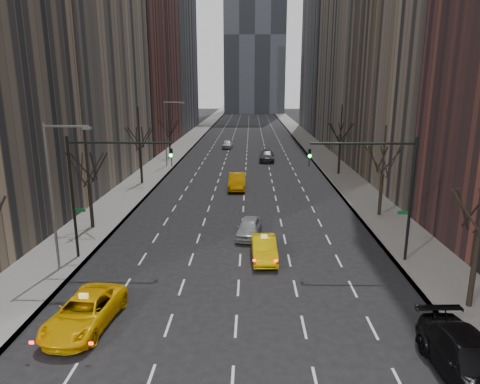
# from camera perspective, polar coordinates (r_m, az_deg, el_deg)

# --- Properties ---
(ground) EXTENTS (400.00, 400.00, 0.00)m
(ground) POSITION_cam_1_polar(r_m,az_deg,el_deg) (18.21, -1.02, -24.02)
(ground) COLOR black
(ground) RESTS_ON ground
(sidewalk_left) EXTENTS (4.50, 320.00, 0.15)m
(sidewalk_left) POSITION_cam_1_polar(r_m,az_deg,el_deg) (86.03, -7.25, 6.50)
(sidewalk_left) COLOR slate
(sidewalk_left) RESTS_ON ground
(sidewalk_right) EXTENTS (4.50, 320.00, 0.15)m
(sidewalk_right) POSITION_cam_1_polar(r_m,az_deg,el_deg) (85.84, 9.25, 6.42)
(sidewalk_right) COLOR slate
(sidewalk_right) RESTS_ON ground
(bld_left_far) EXTENTS (14.00, 28.00, 44.00)m
(bld_left_far) POSITION_cam_1_polar(r_m,az_deg,el_deg) (84.01, -14.87, 20.99)
(bld_left_far) COLOR brown
(bld_left_far) RESTS_ON ground
(bld_left_deep) EXTENTS (14.00, 30.00, 60.00)m
(bld_left_deep) POSITION_cam_1_polar(r_m,az_deg,el_deg) (114.08, -10.66, 23.31)
(bld_left_deep) COLOR #5D5D62
(bld_left_deep) RESTS_ON ground
(bld_right_far) EXTENTS (14.00, 28.00, 50.00)m
(bld_right_far) POSITION_cam_1_polar(r_m,az_deg,el_deg) (82.21, 17.55, 23.10)
(bld_right_far) COLOR tan
(bld_right_far) RESTS_ON ground
(bld_right_deep) EXTENTS (14.00, 30.00, 58.00)m
(bld_right_deep) POSITION_cam_1_polar(r_m,az_deg,el_deg) (112.70, 13.12, 22.80)
(bld_right_deep) COLOR #5D5D62
(bld_right_deep) RESTS_ON ground
(tree_lw_b) EXTENTS (3.36, 3.50, 7.82)m
(tree_lw_b) POSITION_cam_1_polar(r_m,az_deg,el_deg) (35.51, -19.48, 1.03)
(tree_lw_b) COLOR black
(tree_lw_b) RESTS_ON ground
(tree_lw_c) EXTENTS (3.36, 3.50, 8.74)m
(tree_lw_c) POSITION_cam_1_polar(r_m,az_deg,el_deg) (50.47, -13.16, 5.50)
(tree_lw_c) COLOR black
(tree_lw_c) RESTS_ON ground
(tree_lw_d) EXTENTS (3.36, 3.50, 7.36)m
(tree_lw_d) POSITION_cam_1_polar(r_m,az_deg,el_deg) (67.95, -9.38, 7.40)
(tree_lw_d) COLOR black
(tree_lw_d) RESTS_ON ground
(tree_rw_a) EXTENTS (3.36, 3.50, 8.28)m
(tree_rw_a) POSITION_cam_1_polar(r_m,az_deg,el_deg) (24.41, 29.19, -5.33)
(tree_rw_a) COLOR black
(tree_rw_a) RESTS_ON ground
(tree_rw_b) EXTENTS (3.36, 3.50, 7.82)m
(tree_rw_b) POSITION_cam_1_polar(r_m,az_deg,el_deg) (38.79, 18.43, 2.17)
(tree_rw_b) COLOR black
(tree_rw_b) RESTS_ON ground
(tree_rw_c) EXTENTS (3.36, 3.50, 8.74)m
(tree_rw_c) POSITION_cam_1_polar(r_m,az_deg,el_deg) (55.96, 13.20, 6.31)
(tree_rw_c) COLOR black
(tree_rw_c) RESTS_ON ground
(traffic_mast_left) EXTENTS (6.69, 0.39, 8.00)m
(traffic_mast_left) POSITION_cam_1_polar(r_m,az_deg,el_deg) (28.65, -18.52, 1.76)
(traffic_mast_left) COLOR black
(traffic_mast_left) RESTS_ON ground
(traffic_mast_right) EXTENTS (6.69, 0.39, 8.00)m
(traffic_mast_right) POSITION_cam_1_polar(r_m,az_deg,el_deg) (28.23, 18.83, 1.56)
(traffic_mast_right) COLOR black
(traffic_mast_right) RESTS_ON ground
(streetlight_near) EXTENTS (2.83, 0.22, 9.00)m
(streetlight_near) POSITION_cam_1_polar(r_m,az_deg,el_deg) (27.48, -23.33, 1.11)
(streetlight_near) COLOR slate
(streetlight_near) RESTS_ON ground
(streetlight_far) EXTENTS (2.83, 0.22, 9.00)m
(streetlight_far) POSITION_cam_1_polar(r_m,az_deg,el_deg) (60.68, -9.60, 8.56)
(streetlight_far) COLOR slate
(streetlight_far) RESTS_ON ground
(taxi_suv) EXTENTS (3.00, 5.57, 1.48)m
(taxi_suv) POSITION_cam_1_polar(r_m,az_deg,el_deg) (22.37, -20.01, -14.83)
(taxi_suv) COLOR #FCBF05
(taxi_suv) RESTS_ON ground
(taxi_sedan) EXTENTS (1.73, 4.52, 1.47)m
(taxi_sedan) POSITION_cam_1_polar(r_m,az_deg,el_deg) (28.57, 3.22, -7.52)
(taxi_sedan) COLOR yellow
(taxi_sedan) RESTS_ON ground
(silver_sedan_ahead) EXTENTS (2.19, 4.34, 1.42)m
(silver_sedan_ahead) POSITION_cam_1_polar(r_m,az_deg,el_deg) (32.59, 1.21, -4.78)
(silver_sedan_ahead) COLOR #919498
(silver_sedan_ahead) RESTS_ON ground
(parked_suv_black) EXTENTS (2.63, 6.02, 1.72)m
(parked_suv_black) POSITION_cam_1_polar(r_m,az_deg,el_deg) (19.89, 28.33, -19.24)
(parked_suv_black) COLOR black
(parked_suv_black) RESTS_ON ground
(far_taxi) EXTENTS (1.86, 5.24, 1.72)m
(far_taxi) POSITION_cam_1_polar(r_m,az_deg,el_deg) (47.45, -0.38, 1.44)
(far_taxi) COLOR orange
(far_taxi) RESTS_ON ground
(far_suv_grey) EXTENTS (2.44, 5.62, 1.61)m
(far_suv_grey) POSITION_cam_1_polar(r_m,az_deg,el_deg) (65.20, 3.59, 4.84)
(far_suv_grey) COLOR #313237
(far_suv_grey) RESTS_ON ground
(far_car_white) EXTENTS (1.98, 4.41, 1.47)m
(far_car_white) POSITION_cam_1_polar(r_m,az_deg,el_deg) (78.68, -1.68, 6.39)
(far_car_white) COLOR silver
(far_car_white) RESTS_ON ground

